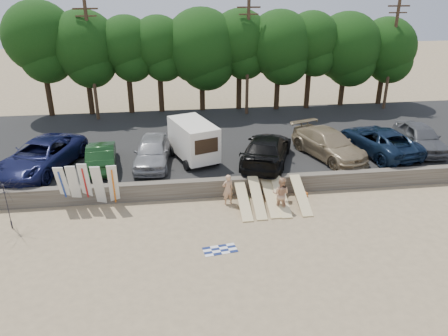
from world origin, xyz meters
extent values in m
plane|color=tan|center=(0.00, 0.00, 0.00)|extent=(120.00, 120.00, 0.00)
cube|color=#6B6356|center=(0.00, 3.00, 0.50)|extent=(44.00, 0.50, 1.00)
cube|color=#282828|center=(0.00, 10.50, 0.35)|extent=(44.00, 14.50, 0.70)
cylinder|color=#382616|center=(-13.91, 17.60, 2.80)|extent=(0.44, 0.44, 4.20)
sphere|color=#1D4614|center=(-13.91, 17.60, 6.90)|extent=(5.47, 5.47, 5.47)
cylinder|color=#382616|center=(-10.69, 17.60, 2.58)|extent=(0.44, 0.44, 3.75)
sphere|color=#1D4614|center=(-10.69, 17.60, 6.25)|extent=(5.40, 5.40, 5.40)
cylinder|color=#382616|center=(-7.47, 17.60, 2.59)|extent=(0.44, 0.44, 3.77)
sphere|color=#1D4614|center=(-7.47, 17.60, 6.27)|extent=(4.43, 4.43, 4.43)
cylinder|color=#382616|center=(-4.97, 17.60, 2.57)|extent=(0.44, 0.44, 3.74)
sphere|color=#1D4614|center=(-4.97, 17.60, 6.23)|extent=(4.45, 4.45, 4.45)
cylinder|color=#382616|center=(-1.53, 17.60, 2.48)|extent=(0.44, 0.44, 3.56)
sphere|color=#1D4614|center=(-1.53, 17.60, 5.95)|extent=(6.10, 6.10, 6.10)
cylinder|color=#382616|center=(1.60, 17.60, 2.64)|extent=(0.44, 0.44, 3.88)
sphere|color=#1D4614|center=(1.60, 17.60, 6.43)|extent=(4.89, 4.89, 4.89)
cylinder|color=#382616|center=(4.78, 17.09, 2.53)|extent=(0.44, 0.44, 3.66)
sphere|color=#1D4614|center=(4.78, 17.09, 6.11)|extent=(5.42, 5.42, 5.42)
cylinder|color=#382616|center=(7.45, 17.13, 2.65)|extent=(0.44, 0.44, 3.89)
sphere|color=#1D4614|center=(7.45, 17.13, 6.45)|extent=(4.48, 4.48, 4.48)
cylinder|color=#382616|center=(10.70, 17.55, 2.40)|extent=(0.44, 0.44, 3.40)
sphere|color=#1D4614|center=(10.70, 17.55, 5.72)|extent=(5.72, 5.72, 5.72)
cylinder|color=#382616|center=(14.25, 17.60, 2.36)|extent=(0.44, 0.44, 3.32)
sphere|color=#1D4614|center=(14.25, 17.60, 5.60)|extent=(5.02, 5.02, 5.02)
cylinder|color=#473321|center=(-10.00, 16.00, 5.20)|extent=(0.26, 0.26, 9.00)
cube|color=#473321|center=(-10.00, 16.00, 9.00)|extent=(1.80, 0.12, 0.12)
cube|color=#473321|center=(-10.00, 16.00, 8.50)|extent=(1.50, 0.10, 0.10)
cylinder|color=#473321|center=(2.00, 16.00, 5.20)|extent=(0.26, 0.26, 9.00)
cube|color=#473321|center=(2.00, 16.00, 9.00)|extent=(1.80, 0.12, 0.12)
cube|color=#473321|center=(2.00, 16.00, 8.50)|extent=(1.50, 0.10, 0.10)
cylinder|color=#473321|center=(14.00, 16.00, 5.20)|extent=(0.26, 0.26, 9.00)
cube|color=#473321|center=(14.00, 16.00, 9.00)|extent=(1.80, 0.12, 0.12)
cube|color=#473321|center=(14.00, 16.00, 8.50)|extent=(1.50, 0.10, 0.10)
cube|color=white|center=(-2.99, 6.58, 2.09)|extent=(3.06, 4.24, 2.10)
cube|color=black|center=(-2.35, 4.75, 2.28)|extent=(1.37, 0.51, 0.86)
cylinder|color=black|center=(-3.53, 5.07, 1.02)|extent=(0.39, 0.66, 0.63)
cylinder|color=black|center=(-1.63, 5.73, 1.02)|extent=(0.39, 0.66, 0.63)
cylinder|color=black|center=(-4.35, 7.42, 1.02)|extent=(0.39, 0.66, 0.63)
cylinder|color=black|center=(-2.45, 8.08, 1.02)|extent=(0.39, 0.66, 0.63)
imported|color=#12163F|center=(-11.88, 6.20, 1.59)|extent=(4.86, 7.02, 1.78)
imported|color=#133515|center=(-8.47, 6.14, 1.45)|extent=(2.00, 4.67, 1.50)
imported|color=gray|center=(-5.50, 6.20, 1.54)|extent=(2.38, 5.09, 1.68)
imported|color=black|center=(1.34, 5.50, 1.60)|extent=(4.57, 6.67, 1.79)
imported|color=#96815F|center=(5.44, 6.05, 1.54)|extent=(4.11, 6.24, 1.68)
imported|color=#0D1B32|center=(8.84, 6.26, 1.55)|extent=(3.92, 6.51, 1.69)
imported|color=#515256|center=(11.77, 6.47, 1.55)|extent=(2.38, 5.13, 1.70)
cube|color=silver|center=(-9.98, 2.60, 1.25)|extent=(0.57, 0.89, 2.50)
cube|color=silver|center=(-9.42, 2.57, 1.26)|extent=(0.52, 0.77, 2.52)
cube|color=silver|center=(-8.85, 2.64, 1.28)|extent=(0.56, 0.66, 2.55)
cube|color=silver|center=(-8.18, 2.43, 1.25)|extent=(0.55, 0.85, 2.50)
cube|color=silver|center=(-7.43, 2.46, 1.25)|extent=(0.57, 0.86, 2.50)
cube|color=beige|center=(-0.76, 1.36, 0.44)|extent=(0.56, 2.91, 0.88)
cube|color=beige|center=(-0.04, 1.37, 0.59)|extent=(0.56, 2.81, 1.18)
cube|color=beige|center=(0.71, 1.49, 0.50)|extent=(0.56, 2.88, 0.99)
cube|color=beige|center=(1.25, 1.42, 0.54)|extent=(0.56, 2.85, 1.08)
cube|color=beige|center=(2.34, 1.43, 0.54)|extent=(0.56, 2.84, 1.09)
imported|color=tan|center=(-1.50, 1.97, 0.85)|extent=(0.70, 0.55, 1.69)
imported|color=tan|center=(1.10, 0.95, 0.92)|extent=(1.11, 1.02, 1.84)
cube|color=#258B30|center=(-0.56, 1.95, 0.16)|extent=(0.38, 0.31, 0.32)
cube|color=orange|center=(2.81, 2.26, 0.11)|extent=(0.38, 0.35, 0.22)
plane|color=white|center=(-2.43, -2.26, 0.01)|extent=(1.70, 1.70, 0.00)
imported|color=black|center=(-12.15, 0.91, 1.24)|extent=(3.80, 3.81, 2.47)
camera|label=1|loc=(-4.35, -18.44, 11.20)|focal=35.00mm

